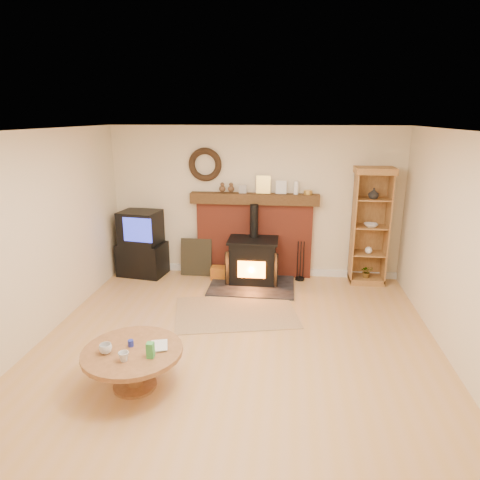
# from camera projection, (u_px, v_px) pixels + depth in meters

# --- Properties ---
(ground) EXTENTS (5.50, 5.50, 0.00)m
(ground) POSITION_uv_depth(u_px,v_px,m) (235.00, 353.00, 5.15)
(ground) COLOR tan
(ground) RESTS_ON ground
(room_shell) EXTENTS (5.02, 5.52, 2.61)m
(room_shell) POSITION_uv_depth(u_px,v_px,m) (234.00, 212.00, 4.76)
(room_shell) COLOR beige
(room_shell) RESTS_ON ground
(chimney_breast) EXTENTS (2.20, 0.22, 1.78)m
(chimney_breast) POSITION_uv_depth(u_px,v_px,m) (254.00, 232.00, 7.47)
(chimney_breast) COLOR #933725
(chimney_breast) RESTS_ON ground
(wood_stove) EXTENTS (1.40, 1.00, 1.33)m
(wood_stove) POSITION_uv_depth(u_px,v_px,m) (253.00, 262.00, 7.21)
(wood_stove) COLOR black
(wood_stove) RESTS_ON ground
(area_rug) EXTENTS (1.94, 1.53, 0.01)m
(area_rug) POSITION_uv_depth(u_px,v_px,m) (236.00, 312.00, 6.21)
(area_rug) COLOR brown
(area_rug) RESTS_ON ground
(tv_unit) EXTENTS (0.87, 0.66, 1.16)m
(tv_unit) POSITION_uv_depth(u_px,v_px,m) (142.00, 245.00, 7.56)
(tv_unit) COLOR black
(tv_unit) RESTS_ON ground
(curio_cabinet) EXTENTS (0.63, 0.45, 1.96)m
(curio_cabinet) POSITION_uv_depth(u_px,v_px,m) (370.00, 226.00, 7.10)
(curio_cabinet) COLOR brown
(curio_cabinet) RESTS_ON ground
(firelog_box) EXTENTS (0.35, 0.22, 0.22)m
(firelog_box) POSITION_uv_depth(u_px,v_px,m) (221.00, 273.00, 7.47)
(firelog_box) COLOR orange
(firelog_box) RESTS_ON ground
(leaning_painting) EXTENTS (0.55, 0.15, 0.66)m
(leaning_painting) POSITION_uv_depth(u_px,v_px,m) (196.00, 257.00, 7.60)
(leaning_painting) COLOR black
(leaning_painting) RESTS_ON ground
(fire_tools) EXTENTS (0.16, 0.16, 0.70)m
(fire_tools) POSITION_uv_depth(u_px,v_px,m) (300.00, 273.00, 7.41)
(fire_tools) COLOR black
(fire_tools) RESTS_ON ground
(coffee_table) EXTENTS (1.04, 1.04, 0.60)m
(coffee_table) POSITION_uv_depth(u_px,v_px,m) (133.00, 357.00, 4.42)
(coffee_table) COLOR brown
(coffee_table) RESTS_ON ground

